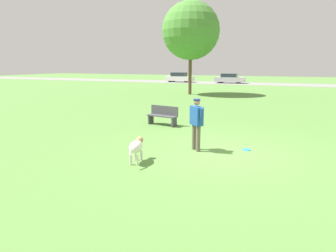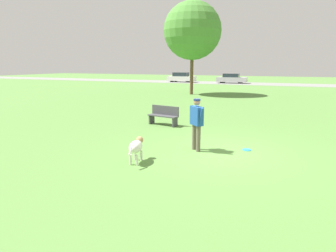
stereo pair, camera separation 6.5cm
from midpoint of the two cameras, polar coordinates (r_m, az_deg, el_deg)
The scene contains 9 objects.
ground_plane at distance 9.29m, azimuth 9.51°, elevation -5.01°, with size 120.00×120.00×0.00m, color #56843D.
far_road_strip at distance 42.15m, azimuth 20.13°, elevation 7.46°, with size 120.00×6.00×0.01m.
person at distance 9.22m, azimuth 5.24°, elevation 1.15°, with size 0.61×0.56×1.62m.
dog at distance 8.24m, azimuth -6.28°, elevation -3.97°, with size 0.47×1.11×0.64m.
frisbee at distance 9.75m, azimuth 14.53°, elevation -4.37°, with size 0.26×0.26×0.02m.
tree_far_left at distance 26.74m, azimuth 4.27°, elevation 17.65°, with size 4.92×4.92×7.88m.
parked_car_white at distance 44.76m, azimuth 2.17°, elevation 9.23°, with size 4.09×1.92×1.41m.
parked_car_silver at distance 43.04m, azimuth 11.63°, elevation 8.86°, with size 4.14×2.02×1.33m.
park_bench at distance 13.19m, azimuth -1.09°, elevation 2.14°, with size 1.45×0.65×0.84m.
Camera 1 is at (1.94, -8.70, 2.66)m, focal length 32.00 mm.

